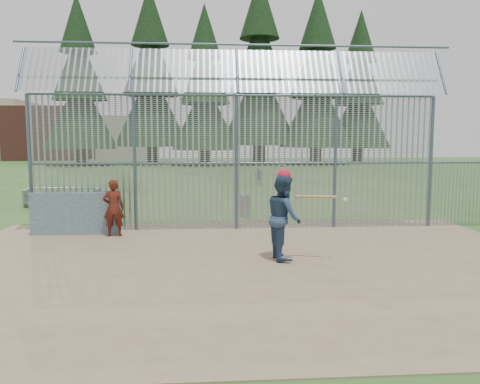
{
  "coord_description": "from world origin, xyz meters",
  "views": [
    {
      "loc": [
        -0.89,
        -10.43,
        2.69
      ],
      "look_at": [
        0.0,
        2.0,
        1.3
      ],
      "focal_mm": 35.0,
      "sensor_mm": 36.0,
      "label": 1
    }
  ],
  "objects": [
    {
      "name": "batting_gear",
      "position": [
        0.94,
        -0.21,
        1.83
      ],
      "size": [
        1.47,
        0.59,
        0.69
      ],
      "color": "#B21729",
      "rests_on": "ground"
    },
    {
      "name": "bg_kid_seated",
      "position": [
        2.25,
        17.44,
        0.51
      ],
      "size": [
        0.62,
        0.3,
        1.03
      ],
      "primitive_type": "imported",
      "rotation": [
        0.0,
        0.0,
        3.05
      ],
      "color": "slate",
      "rests_on": "ground"
    },
    {
      "name": "backstop_fence",
      "position": [
        1.81,
        3.43,
        2.36
      ],
      "size": [
        20.09,
        0.81,
        5.3
      ],
      "color": "#47566B",
      "rests_on": "ground"
    },
    {
      "name": "bg_kid_standing",
      "position": [
        3.89,
        18.33,
        0.7
      ],
      "size": [
        0.81,
        0.78,
        1.4
      ],
      "primitive_type": "imported",
      "rotation": [
        0.0,
        0.0,
        3.81
      ],
      "color": "slate",
      "rests_on": "ground"
    },
    {
      "name": "batter",
      "position": [
        0.83,
        -0.18,
        0.97
      ],
      "size": [
        0.8,
        0.98,
        1.9
      ],
      "primitive_type": "imported",
      "rotation": [
        0.0,
        0.0,
        1.66
      ],
      "color": "navy",
      "rests_on": "dirt_infield"
    },
    {
      "name": "conifer_row",
      "position": [
        1.93,
        41.51,
        10.83
      ],
      "size": [
        38.48,
        12.26,
        20.2
      ],
      "color": "#332319",
      "rests_on": "ground"
    },
    {
      "name": "dugout_wall",
      "position": [
        -4.6,
        2.9,
        0.62
      ],
      "size": [
        2.5,
        0.12,
        1.2
      ],
      "primitive_type": "cube",
      "color": "#38566B",
      "rests_on": "dirt_infield"
    },
    {
      "name": "bleacher",
      "position": [
        -6.76,
        8.95,
        0.41
      ],
      "size": [
        3.0,
        0.95,
        0.72
      ],
      "color": "slate",
      "rests_on": "ground"
    },
    {
      "name": "ground",
      "position": [
        0.0,
        0.0,
        0.0
      ],
      "size": [
        120.0,
        120.0,
        0.0
      ],
      "primitive_type": "plane",
      "color": "#2D511E",
      "rests_on": "ground"
    },
    {
      "name": "dirt_infield",
      "position": [
        0.0,
        -0.5,
        0.01
      ],
      "size": [
        14.0,
        10.0,
        0.02
      ],
      "primitive_type": "cube",
      "color": "#756047",
      "rests_on": "ground"
    },
    {
      "name": "trash_can",
      "position": [
        0.4,
        5.79,
        0.38
      ],
      "size": [
        0.56,
        0.56,
        0.82
      ],
      "color": "gray",
      "rests_on": "ground"
    },
    {
      "name": "onlooker",
      "position": [
        -3.48,
        2.63,
        0.82
      ],
      "size": [
        0.62,
        0.45,
        1.59
      ],
      "primitive_type": "imported",
      "rotation": [
        0.0,
        0.0,
        3.26
      ],
      "color": "maroon",
      "rests_on": "dirt_infield"
    },
    {
      "name": "distant_buildings",
      "position": [
        -23.18,
        56.49,
        3.6
      ],
      "size": [
        26.5,
        10.5,
        8.0
      ],
      "color": "brown",
      "rests_on": "ground"
    }
  ]
}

